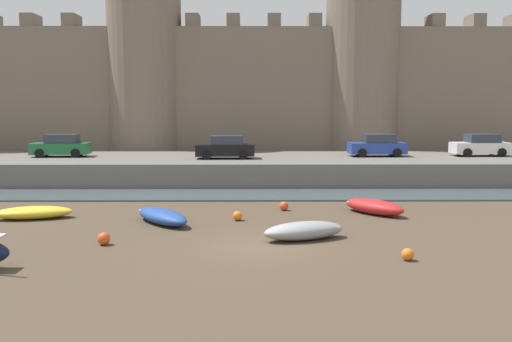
{
  "coord_description": "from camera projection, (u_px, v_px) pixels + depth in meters",
  "views": [
    {
      "loc": [
        -0.18,
        -22.93,
        5.71
      ],
      "look_at": [
        0.02,
        4.2,
        2.5
      ],
      "focal_mm": 42.0,
      "sensor_mm": 36.0,
      "label": 1
    }
  ],
  "objects": [
    {
      "name": "mooring_buoy_off_centre",
      "position": [
        104.0,
        239.0,
        23.71
      ],
      "size": [
        0.51,
        0.51,
        0.51
      ],
      "primitive_type": "sphere",
      "color": "#E04C1E",
      "rests_on": "ground"
    },
    {
      "name": "rowboat_foreground_left",
      "position": [
        374.0,
        206.0,
        30.19
      ],
      "size": [
        3.26,
        3.57,
        0.75
      ],
      "color": "red",
      "rests_on": "ground"
    },
    {
      "name": "car_quay_west",
      "position": [
        225.0,
        147.0,
        42.06
      ],
      "size": [
        4.17,
        2.01,
        1.62
      ],
      "color": "black",
      "rests_on": "quay_road"
    },
    {
      "name": "mooring_buoy_near_channel",
      "position": [
        237.0,
        216.0,
        28.54
      ],
      "size": [
        0.46,
        0.46,
        0.46
      ],
      "primitive_type": "sphere",
      "color": "orange",
      "rests_on": "ground"
    },
    {
      "name": "rowboat_midflat_right",
      "position": [
        304.0,
        230.0,
        24.61
      ],
      "size": [
        3.74,
        2.44,
        0.75
      ],
      "color": "gray",
      "rests_on": "ground"
    },
    {
      "name": "rowboat_near_channel_left",
      "position": [
        33.0,
        212.0,
        28.95
      ],
      "size": [
        3.91,
        2.17,
        0.61
      ],
      "color": "yellow",
      "rests_on": "ground"
    },
    {
      "name": "rowboat_midflat_left",
      "position": [
        162.0,
        216.0,
        27.83
      ],
      "size": [
        3.42,
        3.9,
        0.69
      ],
      "color": "#234793",
      "rests_on": "ground"
    },
    {
      "name": "mooring_buoy_mid_mud",
      "position": [
        284.0,
        206.0,
        31.17
      ],
      "size": [
        0.47,
        0.47,
        0.47
      ],
      "primitive_type": "sphere",
      "color": "#E04C1E",
      "rests_on": "ground"
    },
    {
      "name": "water_channel",
      "position": [
        255.0,
        195.0,
        36.1
      ],
      "size": [
        80.0,
        4.5,
        0.1
      ],
      "primitive_type": "cube",
      "color": "#47565B",
      "rests_on": "ground"
    },
    {
      "name": "quay_road",
      "position": [
        254.0,
        168.0,
        43.21
      ],
      "size": [
        68.34,
        10.0,
        1.63
      ],
      "primitive_type": "cube",
      "color": "#666059",
      "rests_on": "ground"
    },
    {
      "name": "mooring_buoy_near_shore",
      "position": [
        408.0,
        254.0,
        21.41
      ],
      "size": [
        0.45,
        0.45,
        0.45
      ],
      "primitive_type": "sphere",
      "color": "orange",
      "rests_on": "ground"
    },
    {
      "name": "car_quay_east",
      "position": [
        61.0,
        146.0,
        43.44
      ],
      "size": [
        4.17,
        2.01,
        1.62
      ],
      "color": "#1E6638",
      "rests_on": "quay_road"
    },
    {
      "name": "car_quay_centre_east",
      "position": [
        378.0,
        146.0,
        43.77
      ],
      "size": [
        4.17,
        2.01,
        1.62
      ],
      "color": "#263F99",
      "rests_on": "quay_road"
    },
    {
      "name": "castle",
      "position": [
        254.0,
        79.0,
        51.76
      ],
      "size": [
        63.44,
        7.1,
        19.83
      ],
      "color": "#7A6B5B",
      "rests_on": "ground"
    },
    {
      "name": "ground_plane",
      "position": [
        256.0,
        247.0,
        23.44
      ],
      "size": [
        160.0,
        160.0,
        0.0
      ],
      "primitive_type": "plane",
      "color": "#4C3D2D"
    },
    {
      "name": "car_quay_centre_west",
      "position": [
        481.0,
        145.0,
        44.0
      ],
      "size": [
        4.17,
        2.01,
        1.62
      ],
      "color": "silver",
      "rests_on": "quay_road"
    }
  ]
}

